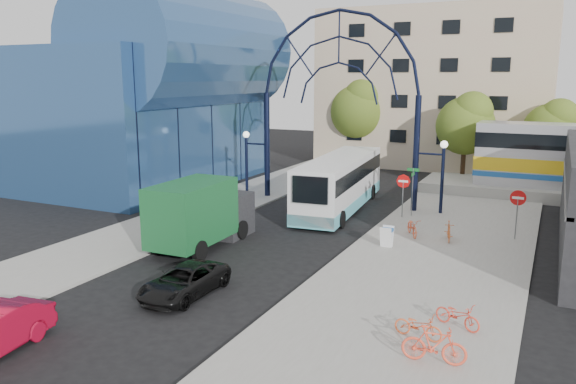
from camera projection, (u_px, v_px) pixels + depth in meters
The scene contains 21 objects.
ground at pixel (218, 270), 23.75m from camera, with size 120.00×120.00×0.00m, color black.
sidewalk_east at pixel (428, 268), 23.88m from camera, with size 8.00×56.00×0.12m, color gray.
plaza_west at pixel (178, 220), 31.80m from camera, with size 5.00×50.00×0.12m, color gray.
gateway_arch at pixel (339, 68), 34.40m from camera, with size 13.64×0.44×12.10m.
stop_sign at pixel (403, 185), 31.91m from camera, with size 0.80×0.07×2.50m.
do_not_enter_sign at pixel (518, 203), 27.52m from camera, with size 0.76×0.07×2.48m.
street_name_sign at pixel (413, 182), 32.25m from camera, with size 0.70×0.70×2.80m.
sandwich_board at pixel (387, 234), 26.51m from camera, with size 0.55×0.61×0.99m.
transit_hall at pixel (152, 95), 42.14m from camera, with size 16.50×18.00×14.50m.
apartment_block at pixel (438, 88), 52.38m from camera, with size 20.00×12.10×14.00m.
tree_north_a at pixel (467, 122), 43.13m from camera, with size 4.48×4.48×7.00m.
tree_north_b at pixel (360, 108), 50.77m from camera, with size 5.12×5.12×8.00m.
tree_north_c at pixel (553, 128), 42.41m from camera, with size 4.16×4.16×6.50m.
city_bus at pixel (340, 182), 34.43m from camera, with size 3.66×11.95×3.23m.
green_truck at pixel (202, 213), 26.87m from camera, with size 2.66×6.53×3.26m.
black_suv at pixel (184, 281), 20.89m from camera, with size 1.86×4.04×1.12m, color black.
bike_near_a at pixel (412, 227), 28.45m from camera, with size 0.60×1.71×0.90m, color #EF582F.
bike_near_b at pixel (449, 231), 27.59m from camera, with size 0.44×1.55×0.93m, color #D05E29.
bike_far_a at pixel (418, 326), 17.24m from camera, with size 0.53×1.53×0.80m, color #EA5D2E.
bike_far_b at pixel (434, 345), 15.71m from camera, with size 0.51×1.82×1.09m, color #FF5133.
bike_far_c at pixel (458, 315), 17.98m from camera, with size 0.55×1.58×0.83m, color #F34630.
Camera 1 is at (12.45, -19.09, 8.02)m, focal length 35.00 mm.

